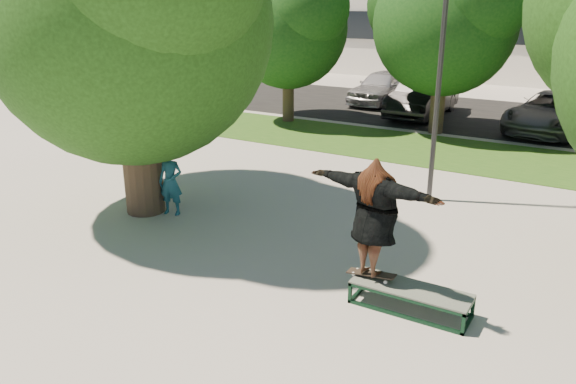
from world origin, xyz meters
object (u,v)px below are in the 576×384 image
Objects in this scene: lamppost at (441,64)px; car_silver_a at (383,87)px; grind_box at (410,299)px; car_dark at (423,96)px; car_grey at (553,113)px; tree_left at (128,3)px; bystander at (171,182)px.

car_silver_a is (-5.85, 11.50, -2.40)m from lamppost.
car_dark is (-4.67, 14.66, 0.60)m from grind_box.
car_grey is (1.50, 9.19, -2.45)m from lamppost.
tree_left is 3.75m from bystander.
grind_box is at bearing -27.97° from bystander.
lamppost is at bearing -71.40° from car_dark.
bystander is at bearing 168.43° from grind_box.
tree_left is 15.21m from car_grey.
tree_left is 3.95× the size of grind_box.
bystander is at bearing -140.18° from lamppost.
car_grey is at bearing 89.18° from grind_box.
car_silver_a is at bearing 113.38° from grind_box.
car_dark reaches higher than bystander.
bystander is 0.34× the size of car_silver_a.
tree_left is 6.70m from lamppost.
grind_box is 18.01m from car_silver_a.
car_dark is (1.91, 13.55, -3.63)m from tree_left.
car_silver_a is (-0.55, 15.41, -3.67)m from tree_left.
car_silver_a is at bearing 78.34° from bystander.
lamppost reaches higher than car_silver_a.
grind_box is 1.21× the size of bystander.
bystander is at bearing -95.79° from car_dark.
tree_left is 1.41× the size of car_grey.
tree_left is 4.76× the size of bystander.
car_dark is at bearing 109.30° from lamppost.
car_grey reaches higher than grind_box.
car_silver_a is (-1.27, 15.32, 0.00)m from bystander.
lamppost is 10.49m from car_dark.
car_dark reaches higher than car_silver_a.
lamppost is 4.09× the size of bystander.
lamppost is at bearing 104.48° from grind_box.
tree_left is 1.48× the size of car_dark.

